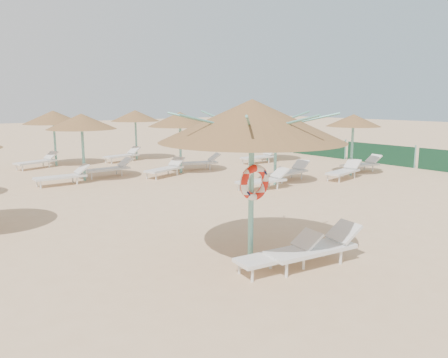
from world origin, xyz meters
TOP-DOWN VIEW (x-y plane):
  - ground at (0.00, 0.00)m, footprint 120.00×120.00m
  - main_palapa at (-0.40, -0.19)m, footprint 3.63×3.63m
  - lounger_main_a at (-0.22, -0.88)m, footprint 1.86×0.79m
  - lounger_main_b at (0.53, -1.12)m, footprint 2.12×0.92m
  - palapa_field at (2.00, 10.60)m, footprint 19.30×13.46m
  - windbreak_fence at (14.00, 9.96)m, footprint 0.08×19.84m

SIDE VIEW (x-z plane):
  - ground at x=0.00m, z-range 0.00..0.00m
  - lounger_main_a at x=-0.22m, z-range -0.02..0.64m
  - lounger_main_b at x=0.53m, z-range -0.02..0.73m
  - windbreak_fence at x=14.00m, z-range -0.05..1.05m
  - palapa_field at x=2.00m, z-range 0.94..3.66m
  - main_palapa at x=-0.40m, z-range 1.21..4.46m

